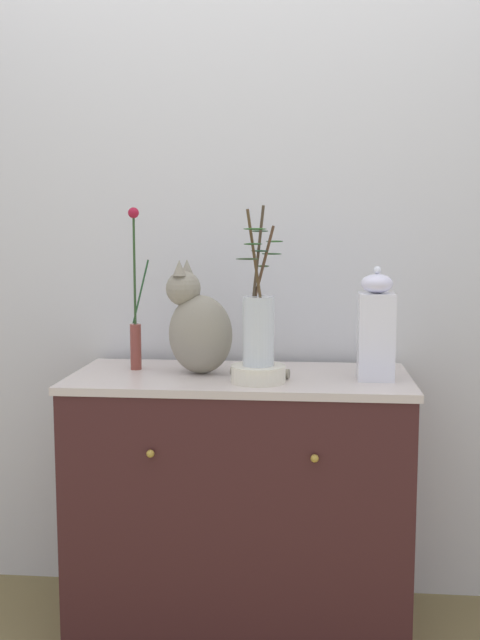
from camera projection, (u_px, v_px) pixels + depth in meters
name	position (u px, v px, depth m)	size (l,w,h in m)	color
ground_plane	(240.00, 626.00, 2.50)	(6.00, 6.00, 0.00)	olive
wall_back	(248.00, 242.00, 2.67)	(4.40, 0.08, 2.60)	silver
sideboard	(240.00, 503.00, 2.44)	(1.10, 0.53, 0.87)	#3D1D1D
cat_sitting	(199.00, 327.00, 2.40)	(0.42, 0.20, 0.37)	gray
vase_slim_green	(135.00, 319.00, 2.46)	(0.07, 0.04, 0.54)	brown
bowl_porcelain	(258.00, 374.00, 2.27)	(0.17, 0.17, 0.05)	silver
vase_glass_clear	(258.00, 324.00, 2.25)	(0.15, 0.23, 0.49)	silver
jar_lidded_porcelain	(376.00, 328.00, 2.30)	(0.11, 0.11, 0.36)	white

